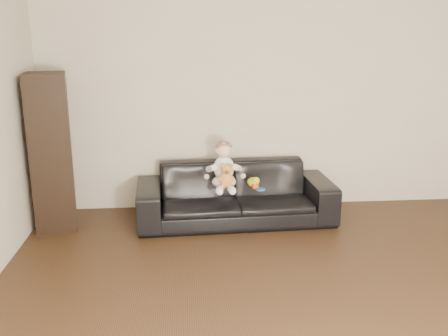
{
  "coord_description": "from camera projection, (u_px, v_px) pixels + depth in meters",
  "views": [
    {
      "loc": [
        -0.89,
        -2.89,
        2.02
      ],
      "look_at": [
        -0.48,
        2.15,
        0.63
      ],
      "focal_mm": 40.0,
      "sensor_mm": 36.0,
      "label": 1
    }
  ],
  "objects": [
    {
      "name": "sofa",
      "position": [
        235.0,
        193.0,
        5.44
      ],
      "size": [
        2.16,
        0.93,
        0.62
      ],
      "primitive_type": "imported",
      "rotation": [
        0.0,
        0.0,
        0.05
      ],
      "color": "black",
      "rests_on": "floor"
    },
    {
      "name": "toy_blue_disc",
      "position": [
        260.0,
        189.0,
        5.24
      ],
      "size": [
        0.12,
        0.12,
        0.01
      ],
      "primitive_type": "cylinder",
      "rotation": [
        0.0,
        0.0,
        0.27
      ],
      "color": "blue",
      "rests_on": "sofa"
    },
    {
      "name": "wall_back",
      "position": [
        262.0,
        96.0,
        5.68
      ],
      "size": [
        5.0,
        0.0,
        5.0
      ],
      "primitive_type": "plane",
      "rotation": [
        1.57,
        0.0,
        0.0
      ],
      "color": "beige",
      "rests_on": "ground"
    },
    {
      "name": "shelf_item",
      "position": [
        50.0,
        117.0,
        5.09
      ],
      "size": [
        0.23,
        0.28,
        0.28
      ],
      "primitive_type": "cube",
      "rotation": [
        0.0,
        0.0,
        0.21
      ],
      "color": "silver",
      "rests_on": "cabinet"
    },
    {
      "name": "cabinet",
      "position": [
        51.0,
        152.0,
        5.18
      ],
      "size": [
        0.51,
        0.63,
        1.61
      ],
      "primitive_type": "cube",
      "rotation": [
        0.0,
        0.0,
        0.21
      ],
      "color": "black",
      "rests_on": "floor"
    },
    {
      "name": "baby",
      "position": [
        224.0,
        168.0,
        5.23
      ],
      "size": [
        0.34,
        0.42,
        0.51
      ],
      "rotation": [
        0.0,
        0.0,
        -0.02
      ],
      "color": "white",
      "rests_on": "sofa"
    },
    {
      "name": "toy_green",
      "position": [
        253.0,
        182.0,
        5.32
      ],
      "size": [
        0.16,
        0.18,
        0.11
      ],
      "primitive_type": "ellipsoid",
      "rotation": [
        0.0,
        0.0,
        -0.26
      ],
      "color": "#C8D018",
      "rests_on": "sofa"
    },
    {
      "name": "teddy_bear",
      "position": [
        226.0,
        176.0,
        5.09
      ],
      "size": [
        0.16,
        0.16,
        0.25
      ],
      "rotation": [
        0.0,
        0.0,
        0.25
      ],
      "color": "#C47F38",
      "rests_on": "sofa"
    },
    {
      "name": "toy_rattle",
      "position": [
        255.0,
        186.0,
        5.24
      ],
      "size": [
        0.09,
        0.09,
        0.08
      ],
      "primitive_type": "sphere",
      "rotation": [
        0.0,
        0.0,
        0.2
      ],
      "color": "#CF4118",
      "rests_on": "sofa"
    }
  ]
}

